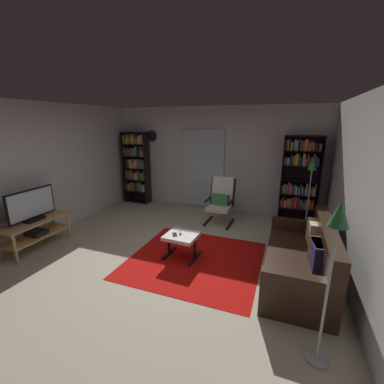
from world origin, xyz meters
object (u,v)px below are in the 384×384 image
(ottoman, at_px, (182,238))
(wall_clock, at_px, (152,136))
(leather_sofa, at_px, (303,261))
(lounge_armchair, at_px, (221,199))
(bookshelf_near_sofa, at_px, (299,177))
(tv_stand, at_px, (36,230))
(floor_lamp_by_sofa, at_px, (335,242))
(tv_remote, at_px, (180,233))
(television, at_px, (32,206))
(bookshelf_near_tv, at_px, (136,166))
(cell_phone, at_px, (175,234))
(floor_lamp_by_shelf, at_px, (311,175))

(ottoman, height_order, wall_clock, wall_clock)
(leather_sofa, distance_m, lounge_armchair, 2.47)
(bookshelf_near_sofa, bearing_deg, leather_sofa, -88.53)
(tv_stand, height_order, floor_lamp_by_sofa, floor_lamp_by_sofa)
(tv_remote, xyz_separation_m, floor_lamp_by_sofa, (2.02, -1.38, 0.81))
(tv_stand, relative_size, leather_sofa, 0.62)
(television, distance_m, bookshelf_near_sofa, 5.36)
(bookshelf_near_tv, distance_m, tv_remote, 3.46)
(ottoman, bearing_deg, bookshelf_near_tv, 134.17)
(ottoman, bearing_deg, cell_phone, -152.52)
(floor_lamp_by_sofa, bearing_deg, bookshelf_near_tv, 139.01)
(lounge_armchair, relative_size, floor_lamp_by_sofa, 0.64)
(bookshelf_near_sofa, bearing_deg, tv_stand, -145.19)
(bookshelf_near_sofa, height_order, tv_remote, bookshelf_near_sofa)
(leather_sofa, xyz_separation_m, lounge_armchair, (-1.67, 1.81, 0.22))
(bookshelf_near_sofa, distance_m, cell_phone, 3.21)
(bookshelf_near_tv, relative_size, leather_sofa, 1.03)
(tv_stand, distance_m, lounge_armchair, 3.69)
(bookshelf_near_tv, xyz_separation_m, lounge_armchair, (2.61, -0.68, -0.51))
(cell_phone, bearing_deg, bookshelf_near_tv, 102.50)
(bookshelf_near_tv, height_order, leather_sofa, bookshelf_near_tv)
(floor_lamp_by_sofa, height_order, wall_clock, wall_clock)
(tv_stand, bearing_deg, tv_remote, 14.17)
(television, relative_size, wall_clock, 3.05)
(wall_clock, bearing_deg, television, -100.96)
(tv_stand, bearing_deg, floor_lamp_by_shelf, 28.66)
(television, xyz_separation_m, tv_remote, (2.55, 0.65, -0.37))
(lounge_armchair, relative_size, tv_remote, 7.10)
(bookshelf_near_tv, distance_m, bookshelf_near_sofa, 4.22)
(leather_sofa, distance_m, floor_lamp_by_shelf, 2.11)
(bookshelf_near_tv, distance_m, lounge_armchair, 2.74)
(ottoman, distance_m, floor_lamp_by_shelf, 2.89)
(lounge_armchair, bearing_deg, tv_remote, -97.68)
(tv_stand, xyz_separation_m, floor_lamp_by_shelf, (4.58, 2.50, 0.86))
(floor_lamp_by_shelf, bearing_deg, floor_lamp_by_sofa, -90.24)
(leather_sofa, relative_size, wall_clock, 6.53)
(lounge_armchair, distance_m, floor_lamp_by_sofa, 3.67)
(television, distance_m, wall_clock, 3.47)
(wall_clock, bearing_deg, tv_stand, -101.00)
(tv_stand, distance_m, bookshelf_near_tv, 3.16)
(tv_stand, relative_size, bookshelf_near_tv, 0.60)
(wall_clock, bearing_deg, bookshelf_near_tv, -160.42)
(floor_lamp_by_sofa, bearing_deg, bookshelf_near_sofa, 92.63)
(bookshelf_near_sofa, xyz_separation_m, floor_lamp_by_shelf, (0.19, -0.55, 0.17))
(bookshelf_near_sofa, distance_m, floor_lamp_by_shelf, 0.61)
(lounge_armchair, xyz_separation_m, wall_clock, (-2.16, 0.84, 1.32))
(bookshelf_near_tv, relative_size, lounge_armchair, 1.91)
(television, bearing_deg, cell_phone, 12.48)
(lounge_armchair, height_order, floor_lamp_by_sofa, floor_lamp_by_sofa)
(television, height_order, tv_remote, television)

